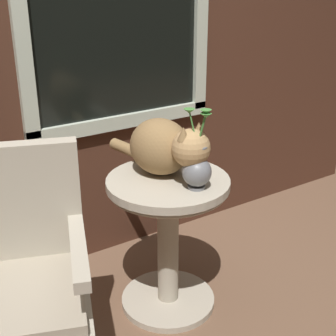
# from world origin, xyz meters

# --- Properties ---
(back_wall) EXTENTS (4.00, 0.07, 2.60)m
(back_wall) POSITION_xyz_m (0.01, 0.83, 1.30)
(back_wall) COLOR #47281C
(back_wall) RESTS_ON ground_plane
(wicker_side_table) EXTENTS (0.53, 0.53, 0.64)m
(wicker_side_table) POSITION_xyz_m (0.11, 0.23, 0.43)
(wicker_side_table) COLOR #B2A893
(wicker_side_table) RESTS_ON ground_plane
(wicker_chair) EXTENTS (0.64, 0.62, 0.93)m
(wicker_chair) POSITION_xyz_m (-0.62, 0.07, 0.53)
(wicker_chair) COLOR #B2A893
(wicker_chair) RESTS_ON ground_plane
(cat) EXTENTS (0.29, 0.58, 0.26)m
(cat) POSITION_xyz_m (0.12, 0.28, 0.76)
(cat) COLOR olive
(cat) RESTS_ON wicker_side_table
(pewter_vase_with_ivy) EXTENTS (0.12, 0.12, 0.33)m
(pewter_vase_with_ivy) POSITION_xyz_m (0.15, 0.09, 0.73)
(pewter_vase_with_ivy) COLOR slate
(pewter_vase_with_ivy) RESTS_ON wicker_side_table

